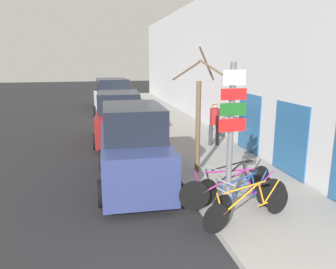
# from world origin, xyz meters

# --- Properties ---
(ground_plane) EXTENTS (80.00, 80.00, 0.00)m
(ground_plane) POSITION_xyz_m (0.00, 11.20, 0.00)
(ground_plane) COLOR black
(sidewalk_curb) EXTENTS (3.20, 32.00, 0.15)m
(sidewalk_curb) POSITION_xyz_m (2.60, 14.00, 0.07)
(sidewalk_curb) COLOR gray
(sidewalk_curb) RESTS_ON ground
(building_facade) EXTENTS (0.23, 32.00, 6.50)m
(building_facade) POSITION_xyz_m (4.35, 13.94, 3.24)
(building_facade) COLOR #BCBCC1
(building_facade) RESTS_ON ground
(signpost) EXTENTS (0.57, 0.13, 3.26)m
(signpost) POSITION_xyz_m (1.37, 3.47, 1.95)
(signpost) COLOR #595B60
(signpost) RESTS_ON sidewalk_curb
(bicycle_0) EXTENTS (2.21, 0.75, 0.85)m
(bicycle_0) POSITION_xyz_m (1.72, 3.23, 0.52)
(bicycle_0) COLOR black
(bicycle_0) RESTS_ON sidewalk_curb
(bicycle_1) EXTENTS (1.95, 1.01, 0.87)m
(bicycle_1) POSITION_xyz_m (1.85, 3.67, 0.52)
(bicycle_1) COLOR black
(bicycle_1) RESTS_ON sidewalk_curb
(bicycle_2) EXTENTS (2.44, 0.52, 0.95)m
(bicycle_2) POSITION_xyz_m (1.69, 3.91, 0.55)
(bicycle_2) COLOR black
(bicycle_2) RESTS_ON sidewalk_curb
(bicycle_3) EXTENTS (2.30, 0.85, 0.92)m
(bicycle_3) POSITION_xyz_m (1.94, 4.44, 0.54)
(bicycle_3) COLOR black
(bicycle_3) RESTS_ON sidewalk_curb
(parked_car_0) EXTENTS (2.06, 4.53, 2.26)m
(parked_car_0) POSITION_xyz_m (-0.26, 6.33, 1.03)
(parked_car_0) COLOR navy
(parked_car_0) RESTS_ON ground
(parked_car_1) EXTENTS (2.27, 4.43, 2.12)m
(parked_car_1) POSITION_xyz_m (-0.24, 11.48, 0.97)
(parked_car_1) COLOR maroon
(parked_car_1) RESTS_ON ground
(parked_car_2) EXTENTS (2.24, 4.39, 2.37)m
(parked_car_2) POSITION_xyz_m (-0.18, 16.70, 1.08)
(parked_car_2) COLOR silver
(parked_car_2) RESTS_ON ground
(parked_car_3) EXTENTS (2.16, 4.48, 2.08)m
(parked_car_3) POSITION_xyz_m (-0.10, 22.32, 0.95)
(parked_car_3) COLOR black
(parked_car_3) RESTS_ON ground
(pedestrian_near) EXTENTS (0.44, 0.37, 1.67)m
(pedestrian_near) POSITION_xyz_m (3.28, 9.34, 1.11)
(pedestrian_near) COLOR #333338
(pedestrian_near) RESTS_ON sidewalk_curb
(street_tree) EXTENTS (1.49, 1.31, 3.66)m
(street_tree) POSITION_xyz_m (1.70, 6.51, 1.79)
(street_tree) COLOR brown
(street_tree) RESTS_ON sidewalk_curb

